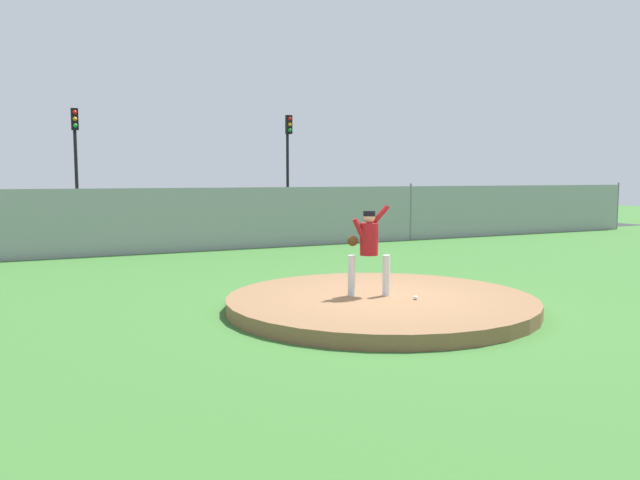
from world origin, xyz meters
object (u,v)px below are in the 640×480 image
Objects in this scene: pitcher_youth at (368,244)px; traffic_light_far at (288,151)px; traffic_light_near at (76,149)px; parked_car_navy at (367,212)px; traffic_cone_orange at (312,221)px; baseball at (416,298)px; parked_car_burgundy at (242,215)px.

pitcher_youth is 20.09m from traffic_light_far.
pitcher_youth is at bearing -80.47° from traffic_light_near.
traffic_light_far reaches higher than parked_car_navy.
pitcher_youth is 19.35m from traffic_light_near.
pitcher_youth is 2.93× the size of traffic_cone_orange.
traffic_light_near reaches higher than baseball.
baseball is at bearing -117.63° from parked_car_navy.
baseball is 17.26m from parked_car_navy.
traffic_cone_orange is at bearing 29.46° from parked_car_burgundy.
parked_car_navy reaches higher than baseball.
traffic_light_far reaches higher than baseball.
baseball is at bearing -79.24° from traffic_light_near.
traffic_cone_orange is (-1.61, 2.40, -0.53)m from parked_car_navy.
baseball is 0.13× the size of traffic_cone_orange.
traffic_light_near is at bearing 143.63° from parked_car_burgundy.
traffic_cone_orange is at bearing -77.28° from traffic_light_far.
traffic_cone_orange reaches higher than baseball.
traffic_light_far is at bearing 102.72° from traffic_cone_orange.
traffic_light_far reaches higher than traffic_light_near.
parked_car_burgundy is 0.87× the size of traffic_light_near.
baseball is 0.02× the size of parked_car_burgundy.
baseball is at bearing -107.03° from traffic_light_far.
parked_car_burgundy is 4.91m from traffic_cone_orange.
traffic_light_near is (-3.73, 19.61, 3.26)m from baseball.
parked_car_burgundy is at bearing 79.57° from pitcher_youth.
traffic_cone_orange is at bearing 70.14° from baseball.
parked_car_navy is at bearing -20.25° from traffic_light_near.
pitcher_youth reaches higher than traffic_cone_orange.
parked_car_burgundy reaches higher than baseball.
traffic_light_near reaches higher than traffic_cone_orange.
traffic_light_near is (-11.73, 4.33, 2.74)m from parked_car_navy.
pitcher_youth is 1.24m from baseball.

